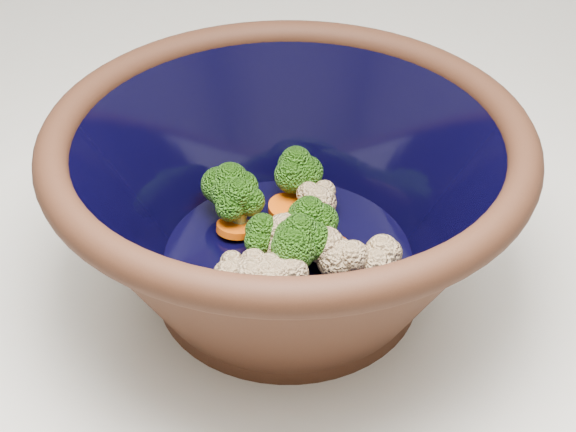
{
  "coord_description": "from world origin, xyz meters",
  "views": [
    {
      "loc": [
        -0.07,
        -0.55,
        1.35
      ],
      "look_at": [
        -0.1,
        -0.06,
        0.97
      ],
      "focal_mm": 50.0,
      "sensor_mm": 36.0,
      "label": 1
    }
  ],
  "objects": [
    {
      "name": "vegetable_pile",
      "position": [
        -0.1,
        -0.06,
        0.96
      ],
      "size": [
        0.16,
        0.18,
        0.05
      ],
      "color": "#608442",
      "rests_on": "mixing_bowl"
    },
    {
      "name": "mixing_bowl",
      "position": [
        -0.1,
        -0.06,
        0.99
      ],
      "size": [
        0.4,
        0.4,
        0.16
      ],
      "rotation": [
        0.0,
        0.0,
        0.19
      ],
      "color": "black",
      "rests_on": "counter"
    }
  ]
}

